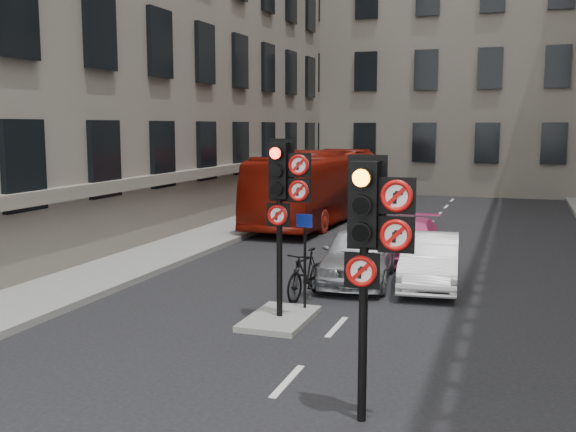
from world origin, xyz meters
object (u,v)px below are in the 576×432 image
Objects in this scene: signal_near at (371,232)px; signal_far at (283,189)px; car_white at (430,261)px; motorcyclist at (374,243)px; info_sign at (305,248)px; car_silver at (359,253)px; motorcycle at (306,274)px; bus_red at (317,186)px; car_pink at (409,239)px.

signal_near is 1.00× the size of signal_far.
motorcyclist reaches higher than car_white.
info_sign is at bearing -128.12° from car_white.
car_silver is 2.23m from motorcycle.
motorcycle is at bearing 107.21° from info_sign.
car_silver is at bearing 84.04° from info_sign.
info_sign reaches higher than motorcyclist.
signal_far reaches higher than car_silver.
info_sign is at bearing -65.53° from motorcycle.
car_white is 0.36× the size of bus_red.
motorcyclist is (1.00, 2.83, 0.31)m from motorcycle.
signal_near is at bearing 97.78° from motorcyclist.
car_white is at bearing -4.60° from car_silver.
info_sign is (-2.39, 4.74, -1.17)m from signal_near.
bus_red reaches higher than motorcyclist.
car_pink is (-1.19, 11.31, -1.99)m from signal_near.
bus_red is at bearing 106.26° from info_sign.
car_white is (2.41, 4.08, -2.06)m from signal_far.
motorcycle is (3.25, -11.94, -0.91)m from bus_red.
car_pink is 2.33× the size of motorcyclist.
car_white is 4.07m from info_sign.
motorcyclist is (0.25, 0.74, 0.16)m from car_silver.
signal_far reaches higher than car_pink.
bus_red is at bearing 106.59° from car_silver.
bus_red reaches higher than car_white.
signal_near reaches higher than car_white.
motorcyclist is at bearing 79.80° from signal_far.
motorcyclist is 4.14m from info_sign.
car_silver is at bearing 103.84° from signal_near.
bus_red is 12.40m from motorcycle.
car_silver is at bearing 81.36° from signal_far.
signal_near reaches higher than motorcycle.
signal_near is 4.77m from signal_far.
car_white is 11.43m from bus_red.
car_silver is (0.62, 4.05, -1.99)m from signal_far.
bus_red is at bearing 125.13° from car_pink.
bus_red is at bearing 113.42° from motorcycle.
signal_far is at bearing -77.68° from motorcycle.
car_pink is 2.59m from motorcyclist.
motorcyclist is (-0.55, -2.52, 0.28)m from car_pink.
info_sign is (-2.20, -3.34, 0.78)m from car_white.
car_silver is (-1.98, 8.05, -1.87)m from signal_near.
car_pink is 5.57m from motorcycle.
bus_red is (-3.39, 13.89, -1.23)m from signal_far.
motorcycle is at bearing -145.00° from car_white.
car_pink is at bearing 102.47° from car_white.
car_pink is at bearing -105.64° from motorcyclist.
car_pink is 0.39× the size of bus_red.
car_pink is at bearing 70.79° from car_silver.
motorcyclist is at bearing 81.87° from info_sign.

